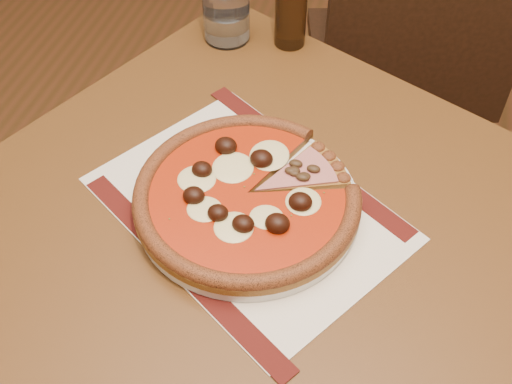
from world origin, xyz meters
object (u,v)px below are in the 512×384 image
Objects in this scene: chair_far at (407,56)px; plate at (247,204)px; table at (253,258)px; water_glass at (226,13)px; bottle at (291,7)px; pizza at (247,195)px.

plate is at bearing 60.10° from chair_far.
table is 10.26× the size of water_glass.
chair_far is (0.17, 0.76, -0.13)m from table.
pizza is at bearing -84.95° from bottle.
water_glass reaches higher than pizza.
pizza is at bearing -134.43° from plate.
water_glass is 0.54× the size of bottle.
table is at bearing 61.05° from chair_far.
table is 3.31× the size of pizza.
bottle is at bearing 41.22° from chair_far.
plate is at bearing -68.75° from water_glass.
plate reaches higher than table.
pizza is at bearing -68.83° from water_glass.
chair_far is at bearing 57.52° from bottle.
chair_far reaches higher than table.
table is at bearing -47.63° from plate.
plate is at bearing 132.37° from table.
bottle reaches higher than chair_far.
plate is 0.98× the size of pizza.
plate is 0.41m from bottle.
chair_far is 0.80m from plate.
water_glass is at bearing -172.81° from bottle.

